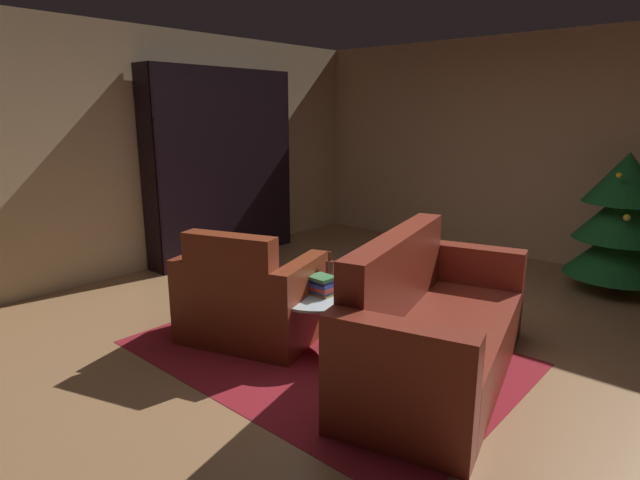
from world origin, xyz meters
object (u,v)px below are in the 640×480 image
(coffee_table, at_px, (317,299))
(decorated_tree, at_px, (621,221))
(armchair_red, at_px, (249,301))
(couch_red, at_px, (432,330))
(bookshelf_unit, at_px, (231,166))
(bottle_on_table, at_px, (329,273))
(book_stack_on_table, at_px, (322,285))

(coffee_table, relative_size, decorated_tree, 0.51)
(armchair_red, xyz_separation_m, couch_red, (1.36, 0.43, 0.01))
(couch_red, bearing_deg, bookshelf_unit, 161.80)
(couch_red, bearing_deg, armchair_red, -162.48)
(coffee_table, distance_m, bottle_on_table, 0.24)
(couch_red, xyz_separation_m, decorated_tree, (0.50, 2.73, 0.39))
(coffee_table, xyz_separation_m, bottle_on_table, (-0.04, 0.19, 0.15))
(couch_red, height_order, decorated_tree, decorated_tree)
(bookshelf_unit, xyz_separation_m, book_stack_on_table, (2.59, -1.29, -0.61))
(bookshelf_unit, distance_m, couch_red, 3.69)
(couch_red, bearing_deg, book_stack_on_table, -169.02)
(bottle_on_table, bearing_deg, book_stack_on_table, -66.43)
(book_stack_on_table, relative_size, bottle_on_table, 0.72)
(couch_red, bearing_deg, decorated_tree, 79.61)
(armchair_red, bearing_deg, coffee_table, 27.77)
(armchair_red, distance_m, coffee_table, 0.55)
(bottle_on_table, xyz_separation_m, decorated_tree, (1.41, 2.71, 0.18))
(bookshelf_unit, xyz_separation_m, armchair_red, (2.07, -1.55, -0.79))
(book_stack_on_table, distance_m, decorated_tree, 3.19)
(armchair_red, height_order, bottle_on_table, armchair_red)
(bookshelf_unit, distance_m, bottle_on_table, 2.80)
(armchair_red, bearing_deg, decorated_tree, 59.52)
(decorated_tree, bearing_deg, armchair_red, -120.48)
(bottle_on_table, bearing_deg, decorated_tree, 62.47)
(book_stack_on_table, bearing_deg, decorated_tree, 65.17)
(armchair_red, distance_m, book_stack_on_table, 0.61)
(armchair_red, xyz_separation_m, bottle_on_table, (0.44, 0.44, 0.22))
(coffee_table, relative_size, bottle_on_table, 2.53)
(bookshelf_unit, height_order, armchair_red, bookshelf_unit)
(book_stack_on_table, bearing_deg, couch_red, 10.98)
(couch_red, height_order, coffee_table, couch_red)
(couch_red, relative_size, bottle_on_table, 7.40)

